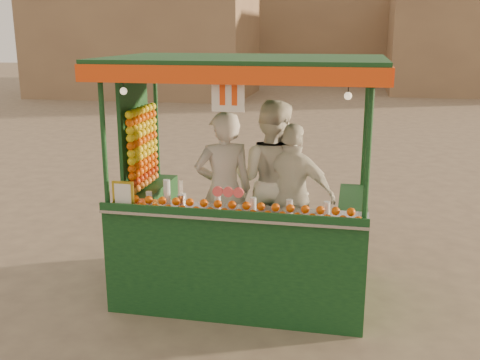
% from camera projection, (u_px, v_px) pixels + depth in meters
% --- Properties ---
extents(ground, '(90.00, 90.00, 0.00)m').
position_uv_depth(ground, '(271.00, 284.00, 6.82)').
color(ground, brown).
rests_on(ground, ground).
extents(building_left, '(10.00, 6.00, 6.00)m').
position_uv_depth(building_left, '(146.00, 31.00, 26.73)').
color(building_left, '#907252').
rests_on(building_left, ground).
extents(building_center, '(14.00, 7.00, 7.00)m').
position_uv_depth(building_center, '(310.00, 23.00, 34.74)').
color(building_center, '#907252').
rests_on(building_center, ground).
extents(juice_cart, '(2.98, 1.93, 2.71)m').
position_uv_depth(juice_cart, '(236.00, 223.00, 6.36)').
color(juice_cart, '#0D3218').
rests_on(juice_cart, ground).
extents(vendor_left, '(0.78, 0.66, 1.82)m').
position_uv_depth(vendor_left, '(224.00, 191.00, 6.37)').
color(vendor_left, beige).
rests_on(vendor_left, ground).
extents(vendor_middle, '(1.00, 0.81, 1.90)m').
position_uv_depth(vendor_middle, '(271.00, 180.00, 6.67)').
color(vendor_middle, white).
rests_on(vendor_middle, ground).
extents(vendor_right, '(1.03, 0.56, 1.67)m').
position_uv_depth(vendor_right, '(293.00, 196.00, 6.43)').
color(vendor_right, white).
rests_on(vendor_right, ground).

